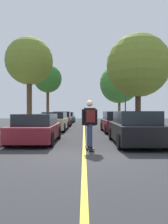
# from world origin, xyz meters

# --- Properties ---
(ground) EXTENTS (80.00, 80.00, 0.00)m
(ground) POSITION_xyz_m (0.00, 0.00, 0.00)
(ground) COLOR #2D2D30
(center_line) EXTENTS (0.12, 39.20, 0.01)m
(center_line) POSITION_xyz_m (0.00, 4.00, 0.00)
(center_line) COLOR gold
(center_line) RESTS_ON ground
(parked_car_left_nearest) EXTENTS (1.92, 4.17, 1.30)m
(parked_car_left_nearest) POSITION_xyz_m (-2.19, 2.74, 0.65)
(parked_car_left_nearest) COLOR maroon
(parked_car_left_nearest) RESTS_ON ground
(parked_car_left_near) EXTENTS (1.83, 4.37, 1.38)m
(parked_car_left_near) POSITION_xyz_m (-2.19, 9.16, 0.69)
(parked_car_left_near) COLOR #BCAD89
(parked_car_left_near) RESTS_ON ground
(parked_car_left_far) EXTENTS (1.88, 4.07, 1.42)m
(parked_car_left_far) POSITION_xyz_m (-2.19, 14.79, 0.68)
(parked_car_left_far) COLOR maroon
(parked_car_left_far) RESTS_ON ground
(parked_car_left_farthest) EXTENTS (1.91, 4.57, 1.36)m
(parked_car_left_farthest) POSITION_xyz_m (-2.19, 21.92, 0.68)
(parked_car_left_farthest) COLOR #196066
(parked_car_left_farthest) RESTS_ON ground
(parked_car_right_nearest) EXTENTS (1.92, 4.38, 1.43)m
(parked_car_right_nearest) POSITION_xyz_m (2.19, 2.12, 0.69)
(parked_car_right_nearest) COLOR black
(parked_car_right_nearest) RESTS_ON ground
(parked_car_right_near) EXTENTS (1.90, 4.16, 1.43)m
(parked_car_right_near) POSITION_xyz_m (2.19, 7.82, 0.70)
(parked_car_right_near) COLOR maroon
(parked_car_right_near) RESTS_ON ground
(street_tree_left_nearest) EXTENTS (3.48, 3.48, 6.73)m
(street_tree_left_nearest) POSITION_xyz_m (-4.03, 8.87, 5.09)
(street_tree_left_nearest) COLOR #4C3823
(street_tree_left_nearest) RESTS_ON sidewalk_left
(street_tree_left_near) EXTENTS (3.09, 3.09, 6.49)m
(street_tree_left_near) POSITION_xyz_m (-4.03, 17.21, 5.04)
(street_tree_left_near) COLOR #4C3823
(street_tree_left_near) RESTS_ON sidewalk_left
(street_tree_right_nearest) EXTENTS (4.70, 4.70, 7.07)m
(street_tree_right_nearest) POSITION_xyz_m (4.03, 9.11, 4.84)
(street_tree_right_nearest) COLOR #3D2D1E
(street_tree_right_nearest) RESTS_ON sidewalk_right
(street_tree_right_near) EXTENTS (4.44, 4.44, 6.70)m
(street_tree_right_near) POSITION_xyz_m (4.03, 17.98, 4.61)
(street_tree_right_near) COLOR brown
(street_tree_right_near) RESTS_ON sidewalk_right
(streetlamp) EXTENTS (0.36, 0.24, 5.77)m
(streetlamp) POSITION_xyz_m (3.94, 13.72, 3.43)
(streetlamp) COLOR #38383D
(streetlamp) RESTS_ON sidewalk_right
(skateboard) EXTENTS (0.34, 0.86, 0.10)m
(skateboard) POSITION_xyz_m (0.20, 0.63, 0.09)
(skateboard) COLOR black
(skateboard) RESTS_ON ground
(skateboarder) EXTENTS (0.59, 0.71, 1.72)m
(skateboarder) POSITION_xyz_m (0.21, 0.60, 1.08)
(skateboarder) COLOR black
(skateboarder) RESTS_ON skateboard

